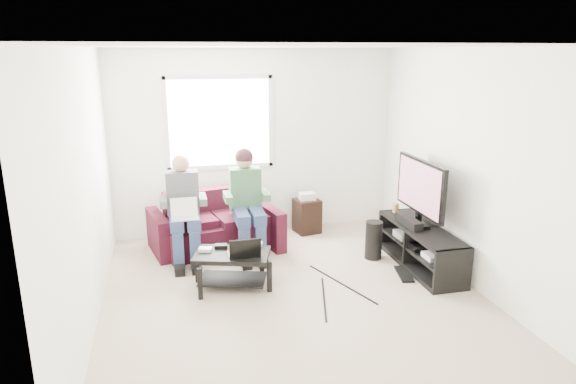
{
  "coord_description": "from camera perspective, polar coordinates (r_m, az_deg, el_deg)",
  "views": [
    {
      "loc": [
        -1.25,
        -4.84,
        2.56
      ],
      "look_at": [
        0.07,
        0.6,
        1.01
      ],
      "focal_mm": 32.0,
      "sensor_mm": 36.0,
      "label": 1
    }
  ],
  "objects": [
    {
      "name": "wall_left",
      "position": [
        5.06,
        -21.72,
        -0.1
      ],
      "size": [
        0.0,
        4.5,
        4.5
      ],
      "primitive_type": "plane",
      "rotation": [
        1.57,
        0.0,
        1.57
      ],
      "color": "white",
      "rests_on": "floor"
    },
    {
      "name": "floor",
      "position": [
        5.62,
        0.73,
        -11.66
      ],
      "size": [
        4.5,
        4.5,
        0.0
      ],
      "primitive_type": "plane",
      "color": "tan",
      "rests_on": "ground"
    },
    {
      "name": "coffee_table",
      "position": [
        5.77,
        -6.22,
        -7.74
      ],
      "size": [
        0.92,
        0.71,
        0.41
      ],
      "color": "black",
      "rests_on": "floor"
    },
    {
      "name": "soundbar",
      "position": [
        6.41,
        13.32,
        -3.22
      ],
      "size": [
        0.12,
        0.5,
        0.1
      ],
      "primitive_type": "cube",
      "color": "black",
      "rests_on": "tv_stand"
    },
    {
      "name": "person_right",
      "position": [
        6.58,
        -4.61,
        -0.39
      ],
      "size": [
        0.4,
        0.71,
        1.35
      ],
      "color": "navy",
      "rests_on": "sofa"
    },
    {
      "name": "laptop_silver",
      "position": [
        6.27,
        -11.42,
        -2.36
      ],
      "size": [
        0.35,
        0.27,
        0.24
      ],
      "primitive_type": null,
      "rotation": [
        0.0,
        0.0,
        0.15
      ],
      "color": "silver",
      "rests_on": "person_left"
    },
    {
      "name": "end_table",
      "position": [
        7.45,
        2.12,
        -2.51
      ],
      "size": [
        0.33,
        0.33,
        0.59
      ],
      "color": "black",
      "rests_on": "floor"
    },
    {
      "name": "wall_back",
      "position": [
        7.31,
        -3.64,
        5.49
      ],
      "size": [
        4.5,
        0.0,
        4.5
      ],
      "primitive_type": "plane",
      "rotation": [
        1.57,
        0.0,
        0.0
      ],
      "color": "white",
      "rests_on": "floor"
    },
    {
      "name": "sofa",
      "position": [
        6.91,
        -8.13,
        -3.9
      ],
      "size": [
        1.78,
        1.02,
        0.76
      ],
      "color": "#40101F",
      "rests_on": "floor"
    },
    {
      "name": "wall_front",
      "position": [
        3.14,
        11.17,
        -8.51
      ],
      "size": [
        4.5,
        0.0,
        4.5
      ],
      "primitive_type": "plane",
      "rotation": [
        -1.57,
        0.0,
        0.0
      ],
      "color": "white",
      "rests_on": "floor"
    },
    {
      "name": "console_white",
      "position": [
        6.15,
        16.27,
        -6.81
      ],
      "size": [
        0.3,
        0.22,
        0.06
      ],
      "primitive_type": "cube",
      "color": "silver",
      "rests_on": "tv_stand"
    },
    {
      "name": "window",
      "position": [
        7.18,
        -7.62,
        7.63
      ],
      "size": [
        1.48,
        0.04,
        1.28
      ],
      "color": "white",
      "rests_on": "wall_back"
    },
    {
      "name": "person_left",
      "position": [
        6.51,
        -11.54,
        -1.39
      ],
      "size": [
        0.4,
        0.71,
        1.31
      ],
      "color": "navy",
      "rests_on": "sofa"
    },
    {
      "name": "keyboard_floor",
      "position": [
        6.28,
        12.76,
        -8.88
      ],
      "size": [
        0.23,
        0.46,
        0.02
      ],
      "primitive_type": "cube",
      "rotation": [
        0.0,
        0.0,
        -0.21
      ],
      "color": "black",
      "rests_on": "floor"
    },
    {
      "name": "console_black",
      "position": [
        6.43,
        14.74,
        -5.66
      ],
      "size": [
        0.38,
        0.3,
        0.07
      ],
      "primitive_type": "cube",
      "color": "black",
      "rests_on": "tv_stand"
    },
    {
      "name": "controller_a",
      "position": [
        5.81,
        -9.17,
        -6.32
      ],
      "size": [
        0.16,
        0.13,
        0.04
      ],
      "primitive_type": "cube",
      "rotation": [
        0.0,
        0.0,
        -0.3
      ],
      "color": "silver",
      "rests_on": "coffee_table"
    },
    {
      "name": "tv_stand",
      "position": [
        6.5,
        14.49,
        -6.14
      ],
      "size": [
        0.46,
        1.51,
        0.5
      ],
      "color": "black",
      "rests_on": "floor"
    },
    {
      "name": "ceiling",
      "position": [
        5.0,
        0.84,
        15.9
      ],
      "size": [
        4.5,
        4.5,
        0.0
      ],
      "primitive_type": "plane",
      "rotation": [
        3.14,
        0.0,
        0.0
      ],
      "color": "white",
      "rests_on": "wall_back"
    },
    {
      "name": "tv",
      "position": [
        6.35,
        14.49,
        0.38
      ],
      "size": [
        0.12,
        1.1,
        0.81
      ],
      "color": "black",
      "rests_on": "tv_stand"
    },
    {
      "name": "controller_b",
      "position": [
        5.88,
        -7.46,
        -5.99
      ],
      "size": [
        0.15,
        0.12,
        0.04
      ],
      "primitive_type": "cube",
      "rotation": [
        0.0,
        0.0,
        -0.19
      ],
      "color": "black",
      "rests_on": "coffee_table"
    },
    {
      "name": "drink_cup",
      "position": [
        6.89,
        11.88,
        -1.73
      ],
      "size": [
        0.08,
        0.08,
        0.12
      ],
      "primitive_type": "cylinder",
      "color": "#9D7443",
      "rests_on": "tv_stand"
    },
    {
      "name": "laptop_black",
      "position": [
        5.63,
        -4.96,
        -5.82
      ],
      "size": [
        0.4,
        0.35,
        0.24
      ],
      "primitive_type": null,
      "rotation": [
        0.0,
        0.0,
        -0.38
      ],
      "color": "black",
      "rests_on": "coffee_table"
    },
    {
      "name": "console_grey",
      "position": [
        6.71,
        13.34,
        -4.6
      ],
      "size": [
        0.34,
        0.26,
        0.08
      ],
      "primitive_type": "cube",
      "color": "gray",
      "rests_on": "tv_stand"
    },
    {
      "name": "controller_c",
      "position": [
        5.9,
        -3.55,
        -5.79
      ],
      "size": [
        0.16,
        0.12,
        0.04
      ],
      "primitive_type": "cube",
      "rotation": [
        0.0,
        0.0,
        -0.27
      ],
      "color": "gray",
      "rests_on": "coffee_table"
    },
    {
      "name": "wall_right",
      "position": [
        5.97,
        19.73,
        2.34
      ],
      "size": [
        0.0,
        4.5,
        4.5
      ],
      "primitive_type": "plane",
      "rotation": [
        1.57,
        0.0,
        -1.57
      ],
      "color": "white",
      "rests_on": "floor"
    },
    {
      "name": "subwoofer",
      "position": [
        6.61,
        9.49,
        -5.29
      ],
      "size": [
        0.21,
        0.21,
        0.49
      ],
      "primitive_type": "cylinder",
      "color": "black",
      "rests_on": "floor"
    }
  ]
}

